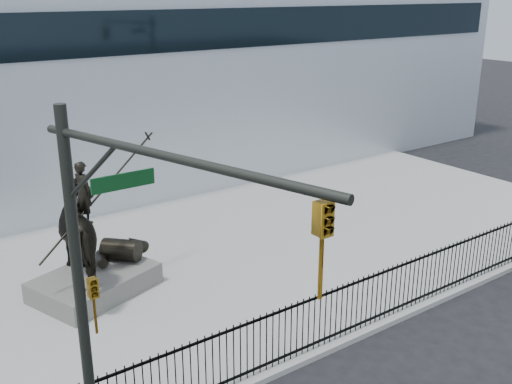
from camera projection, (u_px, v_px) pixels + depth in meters
ground at (382, 363)px, 14.38m from camera, size 120.00×120.00×0.00m
plaza at (224, 259)px, 19.74m from camera, size 30.00×12.00×0.15m
building at (73, 79)px, 28.30m from camera, size 44.00×14.00×9.00m
picket_fence at (347, 309)px, 15.05m from camera, size 22.10×0.10×1.50m
statue_plinth at (95, 283)px, 17.34m from camera, size 3.82×3.18×0.61m
equestrian_statue at (92, 231)px, 16.88m from camera, size 3.98×3.16×3.55m
traffic_signal_left at (116, 309)px, 8.87m from camera, size 1.52×4.84×7.00m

